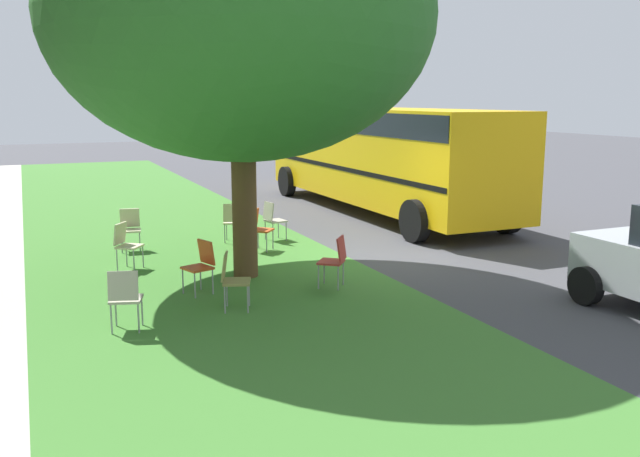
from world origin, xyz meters
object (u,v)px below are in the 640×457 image
chair_0 (335,258)px  chair_6 (201,263)px  chair_4 (130,226)px  chair_1 (125,295)px  chair_8 (273,218)px  chair_7 (259,226)px  chair_2 (232,277)px  school_bus (380,149)px  chair_5 (233,219)px  chair_3 (126,242)px  street_tree (240,17)px

chair_0 → chair_6: size_ratio=1.00×
chair_6 → chair_4: bearing=8.9°
chair_1 → chair_8: size_ratio=1.00×
chair_7 → chair_2: bearing=155.9°
chair_8 → chair_4: bearing=85.8°
chair_7 → school_bus: bearing=-53.9°
chair_0 → chair_5: (4.24, 0.54, 0.00)m
school_bus → chair_0: bearing=146.3°
chair_6 → chair_8: size_ratio=1.00×
chair_1 → school_bus: (7.53, -7.99, 1.24)m
chair_3 → chair_6: bearing=-157.2°
chair_4 → chair_6: bearing=-171.1°
chair_0 → chair_3: size_ratio=1.00×
chair_0 → chair_1: 3.67m
chair_2 → chair_6: size_ratio=1.00×
chair_4 → chair_5: bearing=-91.9°
chair_4 → school_bus: size_ratio=0.08×
chair_4 → chair_0: bearing=-147.5°
street_tree → chair_3: bearing=54.2°
chair_2 → chair_6: (1.06, 0.21, 0.00)m
chair_6 → chair_7: bearing=-35.1°
chair_6 → school_bus: 9.07m
school_bus → chair_5: bearing=115.9°
street_tree → chair_4: size_ratio=7.87×
chair_5 → chair_6: size_ratio=1.00×
chair_3 → school_bus: (3.96, -7.49, 1.24)m
chair_0 → chair_6: 2.23m
chair_3 → chair_5: same height
chair_2 → chair_3: 3.39m
chair_8 → chair_0: bearing=175.3°
chair_2 → chair_5: bearing=-16.5°
chair_1 → chair_8: bearing=-38.2°
street_tree → school_bus: street_tree is taller
chair_8 → school_bus: school_bus is taller
chair_1 → chair_2: (0.36, -1.61, 0.00)m
street_tree → chair_0: street_tree is taller
chair_0 → chair_8: size_ratio=1.00×
chair_0 → chair_4: same height
chair_5 → chair_7: 1.04m
chair_1 → school_bus: size_ratio=0.08×
street_tree → chair_7: (1.90, -0.89, -3.97)m
street_tree → chair_0: 4.35m
chair_6 → school_bus: school_bus is taller
chair_3 → school_bus: school_bus is taller
chair_1 → chair_8: (4.96, -3.90, 0.00)m
chair_7 → chair_3: bearing=100.8°
chair_1 → chair_5: (5.11, -3.02, 0.00)m
chair_0 → chair_3: 4.08m
chair_4 → chair_6: size_ratio=1.00×
street_tree → chair_8: 5.06m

